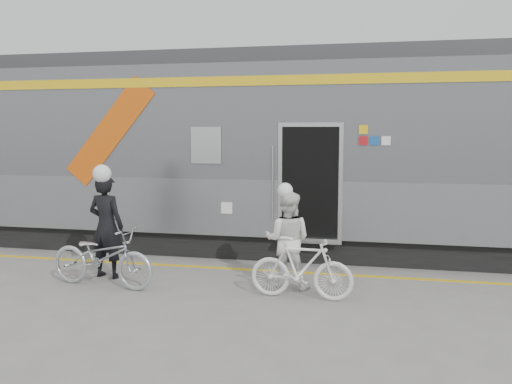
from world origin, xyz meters
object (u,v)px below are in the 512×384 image
(man, at_px, (106,226))
(woman, at_px, (288,240))
(bicycle_left, at_px, (102,257))
(bicycle_right, at_px, (301,268))

(man, height_order, woman, man)
(man, relative_size, woman, 1.15)
(bicycle_left, height_order, woman, woman)
(bicycle_left, xyz_separation_m, bicycle_right, (3.25, 0.05, -0.02))
(woman, relative_size, bicycle_right, 0.99)
(bicycle_left, relative_size, woman, 1.20)
(man, bearing_deg, bicycle_right, 179.48)
(woman, bearing_deg, bicycle_left, 14.71)
(man, distance_m, bicycle_right, 3.51)
(bicycle_left, xyz_separation_m, woman, (2.95, 0.60, 0.29))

